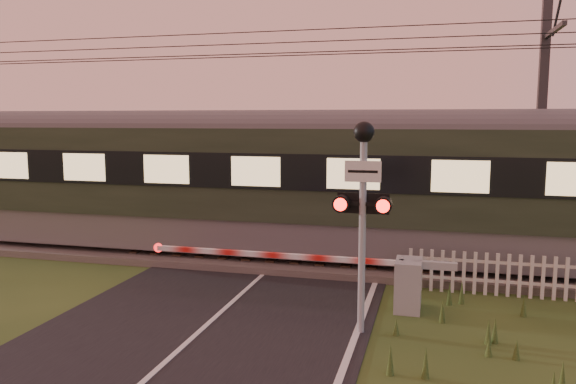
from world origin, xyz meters
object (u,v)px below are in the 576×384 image
(boom_gate, at_px, (392,281))
(picket_fence, at_px, (497,274))
(crossing_signal, at_px, (363,190))
(catenary_mast, at_px, (542,116))

(boom_gate, xyz_separation_m, picket_fence, (2.14, 1.41, -0.10))
(crossing_signal, bearing_deg, catenary_mast, 60.41)
(crossing_signal, bearing_deg, boom_gate, 73.35)
(crossing_signal, relative_size, catenary_mast, 0.50)
(catenary_mast, bearing_deg, boom_gate, -122.60)
(boom_gate, height_order, crossing_signal, crossing_signal)
(picket_fence, xyz_separation_m, catenary_mast, (1.40, 4.13, 3.42))
(crossing_signal, height_order, picket_fence, crossing_signal)
(crossing_signal, xyz_separation_m, catenary_mast, (3.98, 7.01, 1.30))
(picket_fence, height_order, catenary_mast, catenary_mast)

